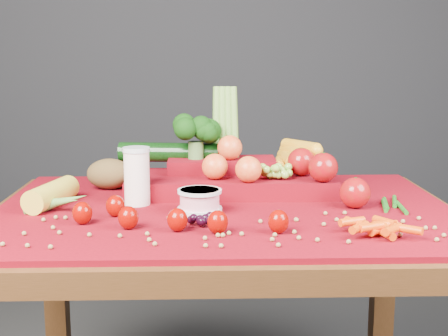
{
  "coord_description": "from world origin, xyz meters",
  "views": [
    {
      "loc": [
        -0.04,
        -1.41,
        1.11
      ],
      "look_at": [
        0.0,
        0.02,
        0.85
      ],
      "focal_mm": 50.0,
      "sensor_mm": 36.0,
      "label": 1
    }
  ],
  "objects_px": {
    "table": "(224,251)",
    "yogurt_bowl": "(200,201)",
    "produce_mound": "(237,170)",
    "milk_glass": "(137,174)"
  },
  "relations": [
    {
      "from": "produce_mound",
      "to": "milk_glass",
      "type": "bearing_deg",
      "value": -151.84
    },
    {
      "from": "table",
      "to": "yogurt_bowl",
      "type": "xyz_separation_m",
      "value": [
        -0.06,
        -0.06,
        0.14
      ]
    },
    {
      "from": "table",
      "to": "produce_mound",
      "type": "height_order",
      "value": "produce_mound"
    },
    {
      "from": "milk_glass",
      "to": "yogurt_bowl",
      "type": "xyz_separation_m",
      "value": [
        0.15,
        -0.09,
        -0.04
      ]
    },
    {
      "from": "milk_glass",
      "to": "produce_mound",
      "type": "relative_size",
      "value": 0.22
    },
    {
      "from": "milk_glass",
      "to": "table",
      "type": "bearing_deg",
      "value": -8.24
    },
    {
      "from": "produce_mound",
      "to": "table",
      "type": "bearing_deg",
      "value": -103.22
    },
    {
      "from": "table",
      "to": "milk_glass",
      "type": "xyz_separation_m",
      "value": [
        -0.2,
        0.03,
        0.18
      ]
    },
    {
      "from": "yogurt_bowl",
      "to": "produce_mound",
      "type": "distance_m",
      "value": 0.24
    },
    {
      "from": "milk_glass",
      "to": "produce_mound",
      "type": "height_order",
      "value": "produce_mound"
    }
  ]
}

